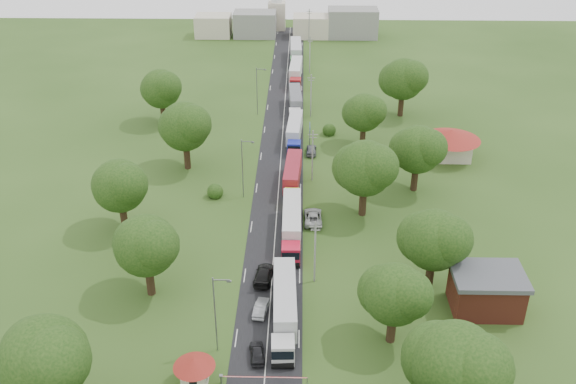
{
  "coord_description": "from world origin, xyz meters",
  "views": [
    {
      "loc": [
        3.59,
        -74.01,
        50.14
      ],
      "look_at": [
        1.69,
        11.35,
        3.0
      ],
      "focal_mm": 40.0,
      "sensor_mm": 36.0,
      "label": 1
    }
  ],
  "objects_px": {
    "info_sign": "(310,130)",
    "car_lane_mid": "(261,308)",
    "boom_barrier": "(251,378)",
    "truck_0": "(285,307)",
    "guard_booth": "(194,368)",
    "car_lane_front": "(257,353)"
  },
  "relations": [
    {
      "from": "info_sign",
      "to": "car_lane_front",
      "type": "bearing_deg",
      "value": -96.31
    },
    {
      "from": "boom_barrier",
      "to": "info_sign",
      "type": "xyz_separation_m",
      "value": [
        6.56,
        60.0,
        2.11
      ]
    },
    {
      "from": "guard_booth",
      "to": "car_lane_mid",
      "type": "relative_size",
      "value": 1.08
    },
    {
      "from": "truck_0",
      "to": "car_lane_mid",
      "type": "height_order",
      "value": "truck_0"
    },
    {
      "from": "car_lane_front",
      "to": "car_lane_mid",
      "type": "xyz_separation_m",
      "value": [
        0.0,
        7.67,
        0.01
      ]
    },
    {
      "from": "car_lane_mid",
      "to": "truck_0",
      "type": "bearing_deg",
      "value": 157.47
    },
    {
      "from": "guard_booth",
      "to": "info_sign",
      "type": "bearing_deg",
      "value": 78.32
    },
    {
      "from": "guard_booth",
      "to": "car_lane_mid",
      "type": "distance_m",
      "value": 13.27
    },
    {
      "from": "info_sign",
      "to": "car_lane_mid",
      "type": "bearing_deg",
      "value": -97.31
    },
    {
      "from": "info_sign",
      "to": "truck_0",
      "type": "height_order",
      "value": "truck_0"
    },
    {
      "from": "boom_barrier",
      "to": "car_lane_mid",
      "type": "height_order",
      "value": "car_lane_mid"
    },
    {
      "from": "guard_booth",
      "to": "car_lane_front",
      "type": "xyz_separation_m",
      "value": [
        6.2,
        3.97,
        -1.5
      ]
    },
    {
      "from": "truck_0",
      "to": "car_lane_mid",
      "type": "bearing_deg",
      "value": 149.73
    },
    {
      "from": "guard_booth",
      "to": "car_lane_mid",
      "type": "xyz_separation_m",
      "value": [
        6.2,
        11.64,
        -1.49
      ]
    },
    {
      "from": "info_sign",
      "to": "boom_barrier",
      "type": "bearing_deg",
      "value": -96.24
    },
    {
      "from": "car_lane_mid",
      "to": "info_sign",
      "type": "bearing_deg",
      "value": -89.57
    },
    {
      "from": "info_sign",
      "to": "truck_0",
      "type": "distance_m",
      "value": 50.16
    },
    {
      "from": "info_sign",
      "to": "truck_0",
      "type": "xyz_separation_m",
      "value": [
        -3.32,
        -50.04,
        -0.76
      ]
    },
    {
      "from": "car_lane_front",
      "to": "guard_booth",
      "type": "bearing_deg",
      "value": 24.99
    },
    {
      "from": "info_sign",
      "to": "car_lane_mid",
      "type": "distance_m",
      "value": 48.81
    },
    {
      "from": "car_lane_front",
      "to": "boom_barrier",
      "type": "bearing_deg",
      "value": 77.2
    },
    {
      "from": "info_sign",
      "to": "car_lane_mid",
      "type": "height_order",
      "value": "info_sign"
    }
  ]
}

